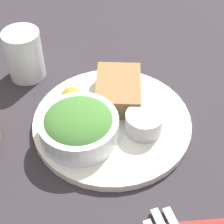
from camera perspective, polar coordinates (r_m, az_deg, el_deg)
ground_plane at (r=0.69m, az=0.00°, el=-2.01°), size 4.00×4.00×0.00m
plate at (r=0.69m, az=0.00°, el=-1.60°), size 0.29×0.29×0.01m
sandwich at (r=0.71m, az=0.95°, el=3.35°), size 0.13×0.10×0.04m
salad_bowl at (r=0.64m, az=-5.09°, el=-2.11°), size 0.14×0.14×0.06m
dressing_cup at (r=0.65m, az=4.89°, el=-1.60°), size 0.07×0.07×0.04m
orange_wedge at (r=0.69m, az=-6.11°, el=2.11°), size 0.04×0.04×0.04m
drink_glass at (r=0.78m, az=-13.22°, el=8.51°), size 0.07×0.07×0.10m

